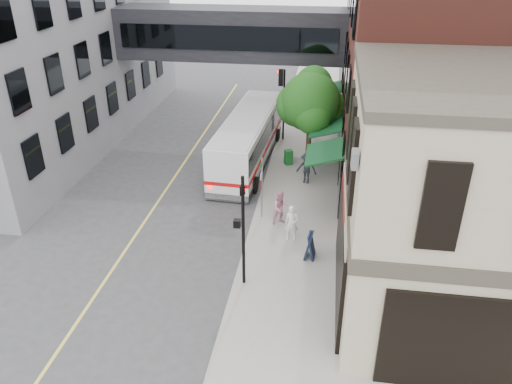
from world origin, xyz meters
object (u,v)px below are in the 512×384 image
(pedestrian_b, at_px, (281,208))
(pedestrian_c, at_px, (307,168))
(newspaper_box, at_px, (289,157))
(sandwich_board, at_px, (310,246))
(pedestrian_a, at_px, (292,223))
(bus, at_px, (248,137))

(pedestrian_b, relative_size, pedestrian_c, 0.97)
(newspaper_box, bearing_deg, sandwich_board, -103.86)
(pedestrian_b, relative_size, newspaper_box, 1.91)
(pedestrian_a, bearing_deg, pedestrian_c, 83.85)
(newspaper_box, bearing_deg, pedestrian_a, -108.35)
(pedestrian_c, bearing_deg, pedestrian_a, -81.80)
(newspaper_box, xyz_separation_m, sandwich_board, (1.70, -9.15, 0.14))
(bus, bearing_deg, newspaper_box, -6.37)
(pedestrian_b, distance_m, newspaper_box, 6.65)
(bus, bearing_deg, pedestrian_a, -68.61)
(sandwich_board, bearing_deg, pedestrian_a, 130.73)
(pedestrian_a, relative_size, pedestrian_b, 0.99)
(pedestrian_b, xyz_separation_m, newspaper_box, (-0.24, 6.63, -0.39))
(pedestrian_a, height_order, sandwich_board, pedestrian_a)
(bus, height_order, pedestrian_a, bus)
(pedestrian_b, height_order, sandwich_board, pedestrian_b)
(pedestrian_b, relative_size, sandwich_board, 1.45)
(sandwich_board, bearing_deg, pedestrian_c, 100.48)
(pedestrian_a, height_order, pedestrian_c, pedestrian_c)
(bus, height_order, pedestrian_b, bus)
(pedestrian_b, bearing_deg, newspaper_box, 65.76)
(pedestrian_a, xyz_separation_m, pedestrian_b, (-0.59, 1.28, 0.01))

